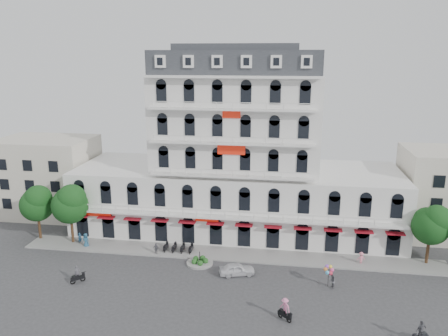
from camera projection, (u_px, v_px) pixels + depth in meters
ground at (216, 292)px, 46.41m from camera, size 120.00×120.00×0.00m
sidewalk at (228, 254)px, 55.01m from camera, size 53.00×4.00×0.16m
main_building at (237, 161)px, 61.13m from camera, size 45.00×15.00×25.80m
flank_building_west at (48, 176)px, 68.30m from camera, size 14.00×10.00×12.00m
traffic_island at (200, 262)px, 52.52m from camera, size 3.20×3.20×1.60m
parked_scooter_row at (178, 252)px, 55.73m from camera, size 4.40×1.80×1.10m
tree_west_outer at (37, 202)px, 58.30m from camera, size 4.50×4.48×7.76m
tree_west_inner at (70, 203)px, 57.02m from camera, size 4.76×4.76×8.25m
tree_east_inner at (432, 224)px, 51.24m from camera, size 4.40×4.37×7.57m
parked_car at (237, 269)px, 49.82m from camera, size 4.34×2.72×1.38m
rider_west at (77, 275)px, 48.05m from camera, size 1.32×1.29×2.06m
rider_northeast at (421, 332)px, 37.89m from camera, size 1.56×1.01×2.22m
rider_center at (285, 308)px, 41.17m from camera, size 1.35×1.30×2.31m
pedestrian_left at (86, 240)px, 56.94m from camera, size 1.03×0.77×1.91m
pedestrian_mid at (156, 249)px, 54.87m from camera, size 0.98×0.59×1.56m
pedestrian_right at (361, 258)px, 52.32m from camera, size 1.13×0.81×1.57m
pedestrian_far at (80, 238)px, 58.15m from camera, size 0.61×0.66×1.51m
balloon_vendor at (331, 277)px, 46.94m from camera, size 1.27×1.21×2.45m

